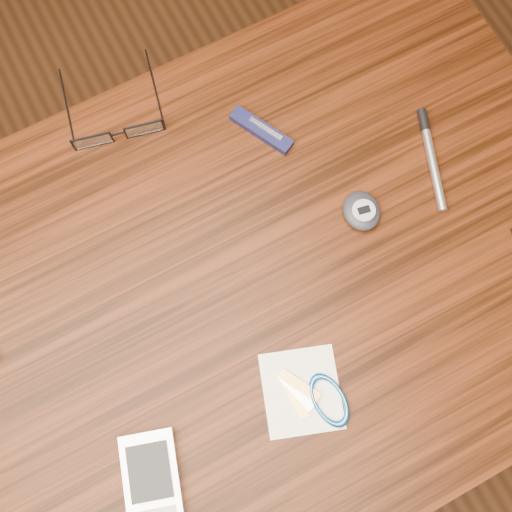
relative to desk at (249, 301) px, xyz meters
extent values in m
plane|color=#472814|center=(0.00, 0.00, -0.65)|extent=(3.80, 3.80, 0.00)
cube|color=#381709|center=(0.00, 0.00, 0.08)|extent=(1.00, 0.70, 0.03)
cylinder|color=#4C2814|center=(0.45, 0.30, -0.29)|extent=(0.05, 0.05, 0.71)
cube|color=black|center=(-0.10, 0.28, 0.12)|extent=(0.05, 0.01, 0.03)
cube|color=silver|center=(-0.10, 0.28, 0.12)|extent=(0.05, 0.01, 0.02)
cylinder|color=black|center=(-0.11, 0.35, 0.10)|extent=(0.03, 0.13, 0.00)
cube|color=black|center=(-0.03, 0.26, 0.12)|extent=(0.05, 0.01, 0.03)
cube|color=silver|center=(-0.03, 0.26, 0.12)|extent=(0.05, 0.01, 0.02)
cylinder|color=black|center=(0.02, 0.32, 0.10)|extent=(0.03, 0.13, 0.00)
cube|color=black|center=(-0.06, 0.27, 0.12)|extent=(0.02, 0.01, 0.00)
cube|color=#BABBBF|center=(-0.22, -0.17, 0.11)|extent=(0.10, 0.14, 0.02)
cube|color=black|center=(-0.21, -0.15, 0.12)|extent=(0.07, 0.08, 0.00)
ellipsoid|color=#21252B|center=(0.18, 0.02, 0.11)|extent=(0.06, 0.07, 0.02)
cylinder|color=#93979B|center=(0.18, 0.01, 0.12)|extent=(0.03, 0.03, 0.00)
cube|color=black|center=(0.18, 0.01, 0.13)|extent=(0.02, 0.01, 0.00)
cube|color=white|center=(0.00, -0.15, 0.10)|extent=(0.13, 0.13, 0.00)
torus|color=#1C5FA2|center=(0.02, -0.18, 0.11)|extent=(0.06, 0.06, 0.01)
cube|color=olive|center=(-0.02, -0.15, 0.10)|extent=(0.01, 0.06, 0.00)
cube|color=silver|center=(-0.01, -0.15, 0.11)|extent=(0.03, 0.06, 0.00)
cube|color=olive|center=(0.00, -0.14, 0.11)|extent=(0.04, 0.06, 0.00)
cube|color=#0E1039|center=(0.12, 0.19, 0.11)|extent=(0.06, 0.10, 0.01)
cube|color=silver|center=(0.12, 0.18, 0.11)|extent=(0.03, 0.05, 0.00)
cylinder|color=#B2B2B6|center=(0.31, 0.04, 0.11)|extent=(0.07, 0.15, 0.01)
cylinder|color=black|center=(0.33, 0.09, 0.11)|extent=(0.02, 0.04, 0.01)
camera|label=1|loc=(-0.08, -0.18, 0.92)|focal=45.00mm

